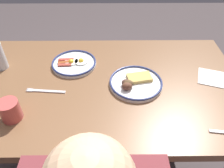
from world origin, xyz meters
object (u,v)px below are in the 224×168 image
plate_center_pancakes (74,63)px  coffee_mug (10,110)px  fork_far (46,91)px  plate_near_main (135,83)px  paper_napkin (213,78)px

plate_center_pancakes → coffee_mug: (0.22, 0.39, 0.04)m
fork_far → plate_center_pancakes: bearing=-117.6°
plate_near_main → coffee_mug: (0.55, 0.21, 0.03)m
coffee_mug → paper_napkin: bearing=-165.2°
plate_center_pancakes → fork_far: bearing=62.4°
plate_near_main → plate_center_pancakes: 0.38m
plate_near_main → plate_center_pancakes: (0.33, -0.18, -0.00)m
plate_near_main → plate_center_pancakes: size_ratio=1.08×
coffee_mug → paper_napkin: (-0.97, -0.26, -0.05)m
plate_center_pancakes → fork_far: plate_center_pancakes is taller
coffee_mug → fork_far: coffee_mug is taller
plate_near_main → plate_center_pancakes: plate_near_main is taller
plate_near_main → fork_far: size_ratio=1.37×
plate_near_main → paper_napkin: plate_near_main is taller
plate_center_pancakes → fork_far: 0.25m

